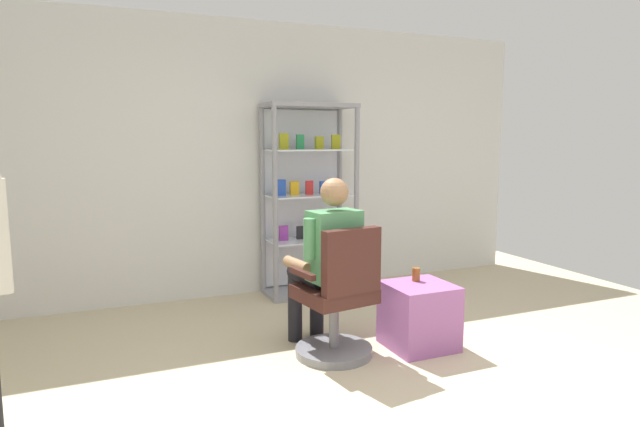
% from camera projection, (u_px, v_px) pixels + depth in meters
% --- Properties ---
extents(back_wall, '(6.00, 0.10, 2.70)m').
position_uv_depth(back_wall, '(262.00, 160.00, 5.46)').
color(back_wall, silver).
rests_on(back_wall, ground).
extents(display_cabinet_main, '(0.90, 0.45, 1.90)m').
position_uv_depth(display_cabinet_main, '(307.00, 198.00, 5.45)').
color(display_cabinet_main, gray).
rests_on(display_cabinet_main, ground).
extents(office_chair, '(0.60, 0.56, 0.96)m').
position_uv_depth(office_chair, '(338.00, 304.00, 3.84)').
color(office_chair, slate).
rests_on(office_chair, ground).
extents(seated_shopkeeper, '(0.53, 0.60, 1.29)m').
position_uv_depth(seated_shopkeeper, '(326.00, 256.00, 3.93)').
color(seated_shopkeeper, black).
rests_on(seated_shopkeeper, ground).
extents(storage_crate, '(0.47, 0.46, 0.49)m').
position_uv_depth(storage_crate, '(419.00, 316.00, 4.06)').
color(storage_crate, '#9E599E').
rests_on(storage_crate, ground).
extents(tea_glass, '(0.06, 0.06, 0.10)m').
position_uv_depth(tea_glass, '(416.00, 274.00, 4.11)').
color(tea_glass, brown).
rests_on(tea_glass, storage_crate).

